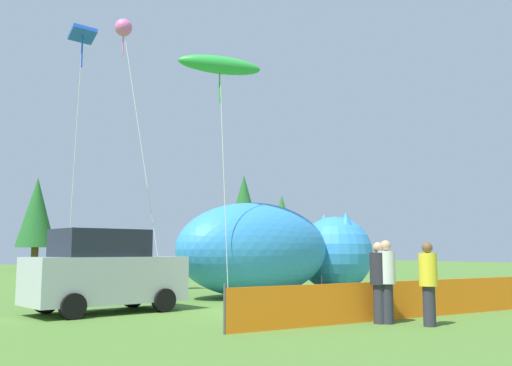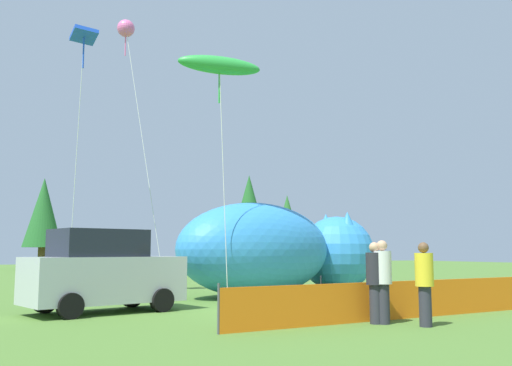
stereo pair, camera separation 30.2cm
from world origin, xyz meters
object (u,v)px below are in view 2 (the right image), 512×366
(parked_car, at_px, (103,272))
(inflatable_cat, at_px, (278,253))
(spectator_in_green_shirt, at_px, (375,279))
(kite_green_fish, at_px, (219,66))
(folding_chair, at_px, (325,288))
(spectator_in_red_shirt, at_px, (383,278))
(kite_pink_octopus, at_px, (126,30))
(kite_blue_box, at_px, (84,41))
(spectator_in_white_shirt, at_px, (424,280))

(parked_car, relative_size, inflatable_cat, 0.48)
(spectator_in_green_shirt, bearing_deg, kite_green_fish, 99.27)
(folding_chair, bearing_deg, spectator_in_green_shirt, -73.08)
(inflatable_cat, bearing_deg, folding_chair, -111.87)
(folding_chair, xyz_separation_m, spectator_in_red_shirt, (-1.16, -4.06, 0.50))
(inflatable_cat, height_order, spectator_in_green_shirt, inflatable_cat)
(kite_green_fish, distance_m, kite_pink_octopus, 9.00)
(kite_pink_octopus, bearing_deg, folding_chair, -71.41)
(folding_chair, relative_size, kite_blue_box, 0.09)
(inflatable_cat, bearing_deg, kite_green_fish, -164.25)
(inflatable_cat, distance_m, spectator_in_red_shirt, 8.53)
(parked_car, distance_m, kite_pink_octopus, 14.44)
(inflatable_cat, distance_m, spectator_in_green_shirt, 8.47)
(spectator_in_green_shirt, relative_size, kite_pink_octopus, 0.15)
(inflatable_cat, relative_size, kite_blue_box, 0.91)
(spectator_in_red_shirt, bearing_deg, parked_car, 134.12)
(kite_blue_box, bearing_deg, parked_car, -92.88)
(spectator_in_green_shirt, relative_size, kite_green_fish, 0.22)
(spectator_in_white_shirt, bearing_deg, parked_car, 132.87)
(kite_pink_octopus, distance_m, kite_blue_box, 4.65)
(inflatable_cat, bearing_deg, spectator_in_red_shirt, -114.76)
(spectator_in_green_shirt, distance_m, spectator_in_white_shirt, 1.10)
(parked_car, xyz_separation_m, kite_blue_box, (0.30, 6.01, 8.55))
(spectator_in_red_shirt, xyz_separation_m, spectator_in_white_shirt, (0.51, -0.79, -0.03))
(folding_chair, relative_size, kite_green_fish, 0.11)
(inflatable_cat, xyz_separation_m, spectator_in_green_shirt, (-2.07, -8.19, -0.55))
(spectator_in_white_shirt, bearing_deg, kite_blue_box, 113.90)
(spectator_in_green_shirt, distance_m, spectator_in_red_shirt, 0.18)
(parked_car, relative_size, folding_chair, 4.94)
(spectator_in_green_shirt, height_order, spectator_in_red_shirt, spectator_in_red_shirt)
(kite_pink_octopus, bearing_deg, inflatable_cat, -55.85)
(parked_car, relative_size, kite_blue_box, 0.44)
(parked_car, height_order, spectator_in_green_shirt, parked_car)
(folding_chair, height_order, spectator_in_red_shirt, spectator_in_red_shirt)
(folding_chair, relative_size, spectator_in_white_shirt, 0.49)
(inflatable_cat, xyz_separation_m, kite_green_fish, (-3.14, -1.63, 6.26))
(spectator_in_green_shirt, bearing_deg, inflatable_cat, 75.84)
(kite_green_fish, xyz_separation_m, kite_pink_octopus, (-1.20, 8.03, 3.89))
(inflatable_cat, height_order, spectator_in_white_shirt, inflatable_cat)
(parked_car, xyz_separation_m, folding_chair, (6.33, -1.27, -0.54))
(folding_chair, distance_m, inflatable_cat, 4.43)
(folding_chair, height_order, spectator_in_green_shirt, spectator_in_green_shirt)
(parked_car, xyz_separation_m, spectator_in_white_shirt, (5.67, -6.11, -0.08))
(kite_green_fish, bearing_deg, spectator_in_green_shirt, -80.73)
(spectator_in_green_shirt, xyz_separation_m, kite_green_fish, (-1.07, 6.56, 6.82))
(parked_car, xyz_separation_m, kite_green_fish, (3.95, 1.35, 6.74))
(folding_chair, height_order, spectator_in_white_shirt, spectator_in_white_shirt)
(folding_chair, relative_size, spectator_in_red_shirt, 0.47)
(folding_chair, distance_m, kite_green_fish, 8.10)
(parked_car, distance_m, spectator_in_green_shirt, 7.24)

